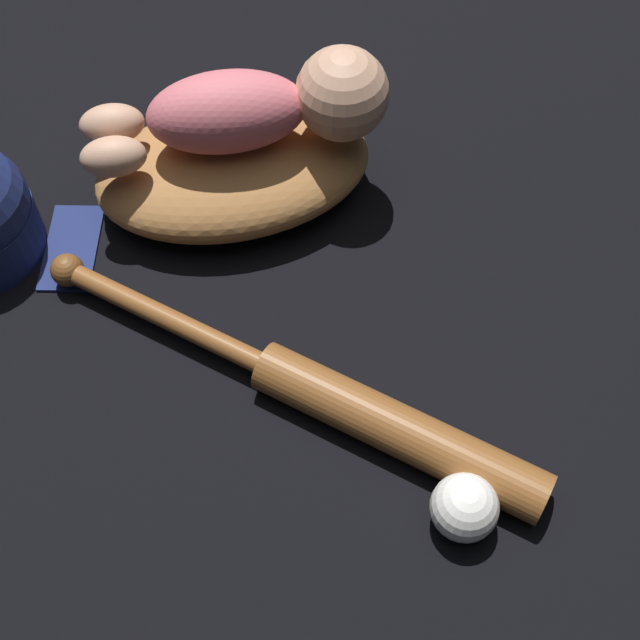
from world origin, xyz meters
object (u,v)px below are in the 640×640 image
baby_figure (261,108)px  baseball_bat (346,405)px  baseball (464,508)px  baseball_glove (231,159)px

baby_figure → baseball_bat: size_ratio=0.67×
baby_figure → baseball: baby_figure is taller
baby_figure → baseball: (0.20, -0.45, -0.11)m
baseball_glove → baby_figure: bearing=-15.7°
baseball_bat → baseball: bearing=-47.9°
baseball_glove → baseball: size_ratio=5.51×
baseball_glove → baby_figure: size_ratio=1.04×
baseball_bat → baseball: (0.11, -0.12, 0.01)m
baseball → baby_figure: bearing=113.3°
baseball_glove → baby_figure: baby_figure is taller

